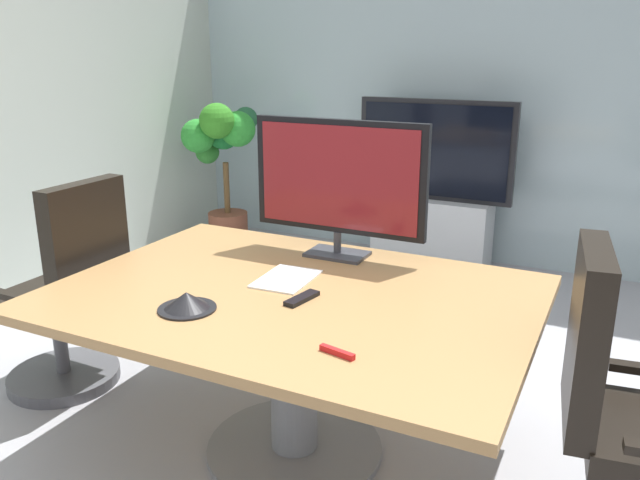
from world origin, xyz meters
TOP-DOWN VIEW (x-y plane):
  - ground_plane at (0.00, 0.00)m, footprint 7.10×7.10m
  - wall_back_glass_partition at (0.00, 3.05)m, footprint 5.24×0.10m
  - conference_table at (-0.11, 0.05)m, footprint 1.90×1.36m
  - office_chair_left at (-1.39, 0.04)m, footprint 0.60×0.57m
  - office_chair_right at (1.16, 0.04)m, footprint 0.62×0.60m
  - tv_monitor at (-0.15, 0.56)m, footprint 0.84×0.18m
  - wall_display_unit at (-0.31, 2.69)m, footprint 1.20×0.36m
  - potted_plant at (-2.06, 2.40)m, footprint 0.61×0.63m
  - conference_phone at (-0.38, -0.28)m, footprint 0.22×0.22m
  - remote_control at (-0.04, -0.01)m, footprint 0.08×0.18m
  - whiteboard_marker at (0.28, -0.37)m, footprint 0.13×0.05m
  - paper_notepad at (-0.20, 0.16)m, footprint 0.23×0.31m

SIDE VIEW (x-z plane):
  - ground_plane at x=0.00m, z-range 0.00..0.00m
  - wall_display_unit at x=-0.31m, z-range -0.21..1.10m
  - office_chair_left at x=-1.39m, z-range -0.09..1.00m
  - office_chair_right at x=1.16m, z-range -0.09..1.00m
  - conference_table at x=-0.11m, z-range 0.20..0.94m
  - paper_notepad at x=-0.20m, z-range 0.74..0.75m
  - remote_control at x=-0.04m, z-range 0.74..0.76m
  - whiteboard_marker at x=0.28m, z-range 0.74..0.76m
  - conference_phone at x=-0.38m, z-range 0.74..0.81m
  - potted_plant at x=-2.06m, z-range 0.18..1.43m
  - tv_monitor at x=-0.15m, z-range 0.78..1.42m
  - wall_back_glass_partition at x=0.00m, z-range 0.00..2.79m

